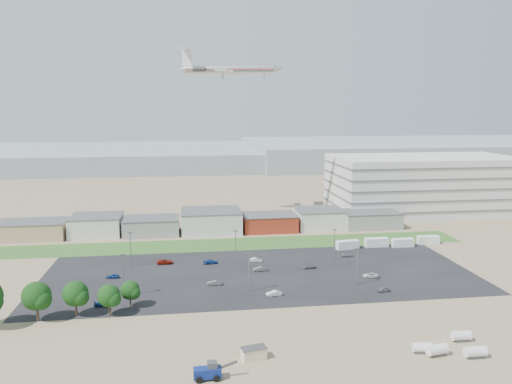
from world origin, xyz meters
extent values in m
plane|color=#7F6B51|center=(0.00, 0.00, 0.00)|extent=(700.00, 700.00, 0.00)
cube|color=black|center=(5.00, 20.00, 0.01)|extent=(120.00, 50.00, 0.01)
cube|color=#335A21|center=(0.00, 52.00, 0.01)|extent=(160.00, 16.00, 0.02)
cube|color=silver|center=(90.00, 95.00, 12.50)|extent=(80.00, 40.00, 25.00)
imported|color=silver|center=(34.82, 12.70, 0.60)|extent=(4.43, 2.31, 1.19)
imported|color=#595B5E|center=(34.05, 1.77, 0.57)|extent=(3.47, 1.77, 1.13)
imported|color=#595B5E|center=(-8.12, 12.55, 0.63)|extent=(3.89, 1.60, 1.25)
imported|color=navy|center=(-35.47, 21.86, 0.60)|extent=(3.68, 1.86, 1.20)
imported|color=navy|center=(-8.19, 31.07, 0.62)|extent=(4.47, 2.30, 1.24)
imported|color=#595B5E|center=(5.48, 22.22, 0.66)|extent=(4.03, 1.51, 1.32)
imported|color=#A5A5AA|center=(34.45, 32.47, 0.56)|extent=(3.43, 1.68, 1.13)
imported|color=maroon|center=(-21.75, 32.77, 0.65)|extent=(4.73, 2.24, 1.31)
imported|color=navy|center=(-34.91, 1.87, 0.58)|extent=(4.12, 1.88, 1.17)
imported|color=silver|center=(5.59, 31.12, 0.62)|extent=(3.81, 1.51, 1.23)
imported|color=#595B5E|center=(19.86, 22.59, 0.56)|extent=(3.95, 1.89, 1.11)
imported|color=silver|center=(6.13, 2.92, 0.64)|extent=(4.03, 1.79, 1.29)
camera|label=1|loc=(-14.60, -113.13, 45.79)|focal=35.00mm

